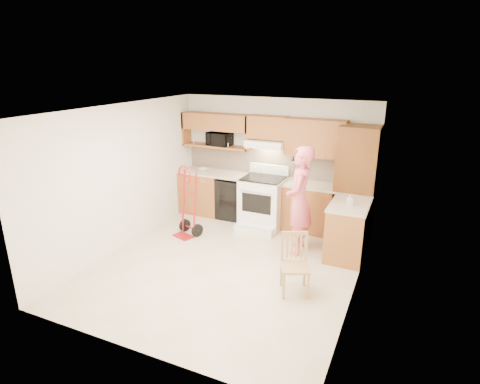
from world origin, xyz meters
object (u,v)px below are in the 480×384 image
Objects in this scene: dining_chair at (295,265)px; person at (299,201)px; hand_truck at (186,205)px; range at (262,199)px; microwave at (219,139)px.

person is at bearing 80.53° from dining_chair.
person reaches higher than hand_truck.
range is 0.65× the size of person.
range is (1.12, -0.40, -1.03)m from microwave.
range is 1.24m from person.
person is at bearing -37.31° from range.
person reaches higher than range.
microwave is 0.27× the size of person.
range is 1.50m from hand_truck.
microwave is 0.42× the size of range.
microwave is 1.57m from range.
hand_truck is at bearing -92.18° from person.
hand_truck is at bearing 132.46° from dining_chair.
microwave is at bearing 110.70° from dining_chair.
microwave is 3.61m from dining_chair.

